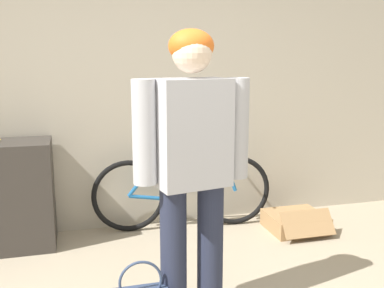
{
  "coord_description": "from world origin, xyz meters",
  "views": [
    {
      "loc": [
        -0.5,
        -1.72,
        1.57
      ],
      "look_at": [
        0.16,
        0.72,
        1.07
      ],
      "focal_mm": 42.0,
      "sensor_mm": 36.0,
      "label": 1
    }
  ],
  "objects": [
    {
      "name": "cardboard_box",
      "position": [
        1.44,
        1.8,
        0.08
      ],
      "size": [
        0.5,
        0.53,
        0.24
      ],
      "color": "#A87F51",
      "rests_on": "ground_plane"
    },
    {
      "name": "wall_back",
      "position": [
        0.0,
        2.35,
        1.3
      ],
      "size": [
        8.0,
        0.07,
        2.6
      ],
      "color": "#B7AD99",
      "rests_on": "ground_plane"
    },
    {
      "name": "person",
      "position": [
        0.16,
        0.73,
        1.01
      ],
      "size": [
        0.69,
        0.32,
        1.72
      ],
      "rotation": [
        0.0,
        0.0,
        0.19
      ],
      "color": "#23283D",
      "rests_on": "ground_plane"
    },
    {
      "name": "bicycle",
      "position": [
        0.45,
        2.12,
        0.35
      ],
      "size": [
        1.65,
        0.46,
        0.74
      ],
      "rotation": [
        0.0,
        0.0,
        -0.09
      ],
      "color": "black",
      "rests_on": "ground_plane"
    }
  ]
}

